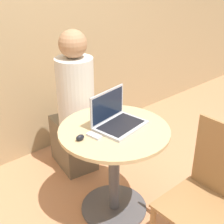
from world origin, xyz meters
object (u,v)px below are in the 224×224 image
cell_phone (94,136)px  person_seated (74,114)px  chair_empty (206,199)px  laptop (116,119)px

cell_phone → person_seated: (0.27, 0.62, -0.17)m
cell_phone → chair_empty: size_ratio=0.12×
cell_phone → chair_empty: chair_empty is taller
chair_empty → laptop: bearing=96.9°
laptop → cell_phone: (-0.21, -0.02, -0.04)m
chair_empty → person_seated: size_ratio=0.73×
chair_empty → person_seated: person_seated is taller
chair_empty → person_seated: (-0.03, 1.30, 0.07)m
laptop → chair_empty: laptop is taller
laptop → person_seated: (0.06, 0.60, -0.21)m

